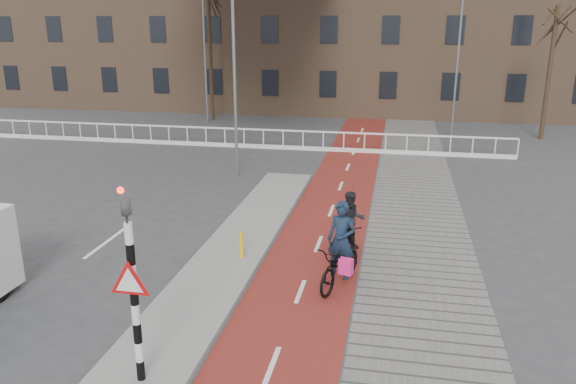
# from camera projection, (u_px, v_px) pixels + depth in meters

# --- Properties ---
(ground) EXTENTS (120.00, 120.00, 0.00)m
(ground) POSITION_uv_depth(u_px,v_px,m) (212.00, 329.00, 11.53)
(ground) COLOR #38383A
(ground) RESTS_ON ground
(bike_lane) EXTENTS (2.50, 60.00, 0.01)m
(bike_lane) POSITION_uv_depth(u_px,v_px,m) (338.00, 194.00, 20.64)
(bike_lane) COLOR maroon
(bike_lane) RESTS_ON ground
(sidewalk) EXTENTS (3.00, 60.00, 0.01)m
(sidewalk) POSITION_uv_depth(u_px,v_px,m) (416.00, 198.00, 20.12)
(sidewalk) COLOR slate
(sidewalk) RESTS_ON ground
(curb_island) EXTENTS (1.80, 16.00, 0.12)m
(curb_island) POSITION_uv_depth(u_px,v_px,m) (234.00, 250.00, 15.40)
(curb_island) COLOR gray
(curb_island) RESTS_ON ground
(traffic_signal) EXTENTS (0.80, 0.80, 3.68)m
(traffic_signal) POSITION_uv_depth(u_px,v_px,m) (132.00, 281.00, 9.17)
(traffic_signal) COLOR black
(traffic_signal) RESTS_ON curb_island
(bollard) EXTENTS (0.12, 0.12, 0.70)m
(bollard) POSITION_uv_depth(u_px,v_px,m) (242.00, 245.00, 14.68)
(bollard) COLOR yellow
(bollard) RESTS_ON curb_island
(cyclist_near) EXTENTS (1.32, 2.16, 2.11)m
(cyclist_near) POSITION_uv_depth(u_px,v_px,m) (341.00, 258.00, 13.21)
(cyclist_near) COLOR black
(cyclist_near) RESTS_ON bike_lane
(cyclist_far) EXTENTS (0.87, 1.70, 1.79)m
(cyclist_far) POSITION_uv_depth(u_px,v_px,m) (351.00, 229.00, 14.96)
(cyclist_far) COLOR black
(cyclist_far) RESTS_ON bike_lane
(railing) EXTENTS (28.00, 0.10, 0.99)m
(railing) POSITION_uv_depth(u_px,v_px,m) (225.00, 141.00, 28.33)
(railing) COLOR silver
(railing) RESTS_ON ground
(tree_mid) EXTENTS (0.25, 0.25, 8.57)m
(tree_mid) POSITION_uv_depth(u_px,v_px,m) (210.00, 52.00, 35.16)
(tree_mid) COLOR black
(tree_mid) RESTS_ON ground
(tree_right) EXTENTS (0.24, 0.24, 6.89)m
(tree_right) POSITION_uv_depth(u_px,v_px,m) (549.00, 74.00, 29.39)
(tree_right) COLOR black
(tree_right) RESTS_ON ground
(streetlight_near) EXTENTS (0.12, 0.12, 7.14)m
(streetlight_near) POSITION_uv_depth(u_px,v_px,m) (235.00, 88.00, 22.06)
(streetlight_near) COLOR slate
(streetlight_near) RESTS_ON ground
(streetlight_left) EXTENTS (0.12, 0.12, 7.83)m
(streetlight_left) POSITION_uv_depth(u_px,v_px,m) (205.00, 59.00, 34.23)
(streetlight_left) COLOR slate
(streetlight_left) RESTS_ON ground
(streetlight_right) EXTENTS (0.12, 0.12, 7.63)m
(streetlight_right) POSITION_uv_depth(u_px,v_px,m) (457.00, 66.00, 29.94)
(streetlight_right) COLOR slate
(streetlight_right) RESTS_ON ground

